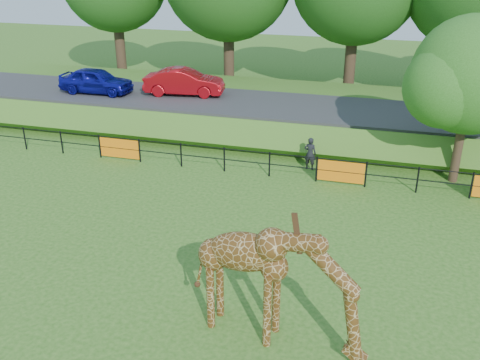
{
  "coord_description": "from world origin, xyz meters",
  "views": [
    {
      "loc": [
        4.45,
        -12.44,
        9.18
      ],
      "look_at": [
        0.12,
        2.98,
        2.0
      ],
      "focal_mm": 40.0,
      "sensor_mm": 36.0,
      "label": 1
    }
  ],
  "objects_px": {
    "car_blue": "(96,80)",
    "tree_east": "(473,80)",
    "car_red": "(184,82)",
    "visitor": "(310,154)",
    "giraffe": "(278,285)"
  },
  "relations": [
    {
      "from": "visitor",
      "to": "tree_east",
      "type": "distance_m",
      "value": 7.04
    },
    {
      "from": "giraffe",
      "to": "visitor",
      "type": "xyz_separation_m",
      "value": [
        -0.91,
        11.17,
        -0.89
      ]
    },
    {
      "from": "giraffe",
      "to": "tree_east",
      "type": "xyz_separation_m",
      "value": [
        5.16,
        11.55,
        2.66
      ]
    },
    {
      "from": "giraffe",
      "to": "visitor",
      "type": "height_order",
      "value": "giraffe"
    },
    {
      "from": "visitor",
      "to": "giraffe",
      "type": "bearing_deg",
      "value": 102.76
    },
    {
      "from": "car_blue",
      "to": "car_red",
      "type": "distance_m",
      "value": 4.94
    },
    {
      "from": "tree_east",
      "to": "giraffe",
      "type": "bearing_deg",
      "value": -114.06
    },
    {
      "from": "giraffe",
      "to": "car_blue",
      "type": "height_order",
      "value": "giraffe"
    },
    {
      "from": "visitor",
      "to": "tree_east",
      "type": "bearing_deg",
      "value": -168.27
    },
    {
      "from": "giraffe",
      "to": "tree_east",
      "type": "height_order",
      "value": "tree_east"
    },
    {
      "from": "car_blue",
      "to": "car_red",
      "type": "xyz_separation_m",
      "value": [
        4.85,
        0.95,
        0.02
      ]
    },
    {
      "from": "car_red",
      "to": "visitor",
      "type": "distance_m",
      "value": 9.53
    },
    {
      "from": "car_blue",
      "to": "tree_east",
      "type": "xyz_separation_m",
      "value": [
        18.74,
        -3.92,
        2.17
      ]
    },
    {
      "from": "car_blue",
      "to": "visitor",
      "type": "relative_size",
      "value": 2.8
    },
    {
      "from": "car_red",
      "to": "tree_east",
      "type": "xyz_separation_m",
      "value": [
        13.89,
        -4.88,
        2.15
      ]
    }
  ]
}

